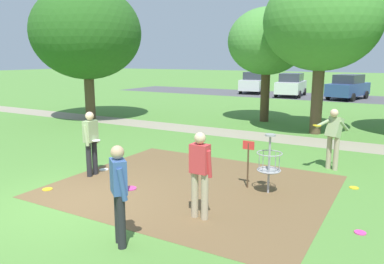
% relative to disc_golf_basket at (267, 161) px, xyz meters
% --- Properties ---
extents(ground_plane, '(160.00, 160.00, 0.00)m').
position_rel_disc_golf_basket_xyz_m(ground_plane, '(-3.46, -2.76, -0.75)').
color(ground_plane, '#518438').
extents(dirt_tee_pad, '(6.32, 5.33, 0.01)m').
position_rel_disc_golf_basket_xyz_m(dirt_tee_pad, '(-1.68, -0.46, -0.75)').
color(dirt_tee_pad, brown).
rests_on(dirt_tee_pad, ground).
extents(disc_golf_basket, '(0.98, 0.58, 1.39)m').
position_rel_disc_golf_basket_xyz_m(disc_golf_basket, '(0.00, 0.00, 0.00)').
color(disc_golf_basket, '#9E9EA3').
rests_on(disc_golf_basket, ground).
extents(player_foreground_watching, '(0.47, 0.45, 1.71)m').
position_rel_disc_golf_basket_xyz_m(player_foreground_watching, '(-1.28, -3.61, 0.21)').
color(player_foreground_watching, '#232328').
rests_on(player_foreground_watching, ground).
extents(player_throwing, '(0.84, 0.92, 1.71)m').
position_rel_disc_golf_basket_xyz_m(player_throwing, '(0.99, 2.68, 0.23)').
color(player_throwing, tan).
rests_on(player_throwing, ground).
extents(player_waiting_left, '(0.41, 0.47, 1.71)m').
position_rel_disc_golf_basket_xyz_m(player_waiting_left, '(-4.42, -1.05, 0.21)').
color(player_waiting_left, '#232328').
rests_on(player_waiting_left, ground).
extents(player_waiting_right, '(0.47, 0.41, 1.71)m').
position_rel_disc_golf_basket_xyz_m(player_waiting_right, '(-0.65, -2.01, 0.21)').
color(player_waiting_right, tan).
rests_on(player_waiting_right, ground).
extents(frisbee_near_basket, '(0.25, 0.25, 0.02)m').
position_rel_disc_golf_basket_xyz_m(frisbee_near_basket, '(-4.51, -0.54, -0.74)').
color(frisbee_near_basket, white).
rests_on(frisbee_near_basket, ground).
extents(frisbee_by_tee, '(0.23, 0.23, 0.02)m').
position_rel_disc_golf_basket_xyz_m(frisbee_by_tee, '(-4.56, -2.40, -0.74)').
color(frisbee_by_tee, gold).
rests_on(frisbee_by_tee, ground).
extents(frisbee_mid_grass, '(0.22, 0.22, 0.02)m').
position_rel_disc_golf_basket_xyz_m(frisbee_mid_grass, '(1.75, 1.32, -0.74)').
color(frisbee_mid_grass, gold).
rests_on(frisbee_mid_grass, ground).
extents(frisbee_far_left, '(0.21, 0.21, 0.02)m').
position_rel_disc_golf_basket_xyz_m(frisbee_far_left, '(2.15, -1.16, -0.74)').
color(frisbee_far_left, '#E53D99').
rests_on(frisbee_far_left, ground).
extents(tree_near_left, '(4.55, 4.55, 6.41)m').
position_rel_disc_golf_basket_xyz_m(tree_near_left, '(-0.51, 7.67, 3.70)').
color(tree_near_left, brown).
rests_on(tree_near_left, ground).
extents(tree_near_right, '(3.71, 3.71, 5.41)m').
position_rel_disc_golf_basket_xyz_m(tree_near_right, '(-3.34, 9.55, 3.05)').
color(tree_near_right, '#4C3823').
rests_on(tree_near_right, ground).
extents(tree_mid_center, '(5.34, 5.34, 6.55)m').
position_rel_disc_golf_basket_xyz_m(tree_mid_center, '(-11.28, 5.86, 3.51)').
color(tree_mid_center, brown).
rests_on(tree_mid_center, ground).
extents(parking_lot_strip, '(36.00, 6.00, 0.01)m').
position_rel_disc_golf_basket_xyz_m(parking_lot_strip, '(-3.46, 22.92, -0.75)').
color(parking_lot_strip, '#4C4C51').
rests_on(parking_lot_strip, ground).
extents(parked_car_leftmost, '(2.35, 4.39, 1.84)m').
position_rel_disc_golf_basket_xyz_m(parked_car_leftmost, '(-9.12, 23.66, 0.17)').
color(parked_car_leftmost, silver).
rests_on(parked_car_leftmost, ground).
extents(parked_car_center_left, '(2.24, 4.34, 1.84)m').
position_rel_disc_golf_basket_xyz_m(parked_car_center_left, '(-5.50, 22.25, 0.17)').
color(parked_car_center_left, silver).
rests_on(parked_car_center_left, ground).
extents(parked_car_center_right, '(2.75, 4.51, 1.84)m').
position_rel_disc_golf_basket_xyz_m(parked_car_center_right, '(-1.21, 22.17, 0.17)').
color(parked_car_center_right, '#2D4784').
rests_on(parked_car_center_right, ground).
extents(gravel_path, '(40.00, 1.61, 0.00)m').
position_rel_disc_golf_basket_xyz_m(gravel_path, '(-3.46, 5.98, -0.75)').
color(gravel_path, gray).
rests_on(gravel_path, ground).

